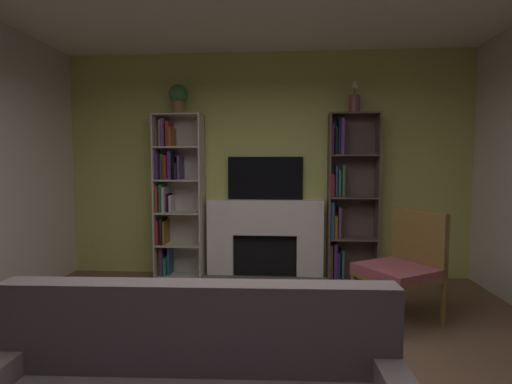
{
  "coord_description": "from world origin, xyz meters",
  "views": [
    {
      "loc": [
        0.27,
        -2.44,
        1.45
      ],
      "look_at": [
        0.0,
        1.08,
        1.21
      ],
      "focal_mm": 27.71,
      "sensor_mm": 36.0,
      "label": 1
    }
  ],
  "objects_px": {
    "tv": "(265,178)",
    "bookshelf_left": "(174,193)",
    "potted_plant": "(178,97)",
    "bookshelf_right": "(346,199)",
    "armchair": "(404,264)",
    "vase_with_flowers": "(354,103)",
    "fireplace": "(265,237)"
  },
  "relations": [
    {
      "from": "bookshelf_left",
      "to": "potted_plant",
      "type": "height_order",
      "value": "potted_plant"
    },
    {
      "from": "tv",
      "to": "armchair",
      "type": "relative_size",
      "value": 0.94
    },
    {
      "from": "bookshelf_right",
      "to": "potted_plant",
      "type": "height_order",
      "value": "potted_plant"
    },
    {
      "from": "bookshelf_right",
      "to": "potted_plant",
      "type": "distance_m",
      "value": 2.49
    },
    {
      "from": "tv",
      "to": "vase_with_flowers",
      "type": "distance_m",
      "value": 1.45
    },
    {
      "from": "tv",
      "to": "vase_with_flowers",
      "type": "xyz_separation_m",
      "value": [
        1.1,
        -0.12,
        0.94
      ]
    },
    {
      "from": "bookshelf_left",
      "to": "vase_with_flowers",
      "type": "height_order",
      "value": "vase_with_flowers"
    },
    {
      "from": "tv",
      "to": "bookshelf_left",
      "type": "xyz_separation_m",
      "value": [
        -1.18,
        -0.1,
        -0.19
      ]
    },
    {
      "from": "fireplace",
      "to": "armchair",
      "type": "height_order",
      "value": "armchair"
    },
    {
      "from": "armchair",
      "to": "vase_with_flowers",
      "type": "bearing_deg",
      "value": 101.36
    },
    {
      "from": "fireplace",
      "to": "bookshelf_right",
      "type": "xyz_separation_m",
      "value": [
        1.02,
        -0.01,
        0.5
      ]
    },
    {
      "from": "fireplace",
      "to": "bookshelf_right",
      "type": "height_order",
      "value": "bookshelf_right"
    },
    {
      "from": "bookshelf_right",
      "to": "potted_plant",
      "type": "relative_size",
      "value": 5.48
    },
    {
      "from": "tv",
      "to": "fireplace",
      "type": "bearing_deg",
      "value": -90.0
    },
    {
      "from": "tv",
      "to": "potted_plant",
      "type": "height_order",
      "value": "potted_plant"
    },
    {
      "from": "potted_plant",
      "to": "bookshelf_left",
      "type": "bearing_deg",
      "value": 163.0
    },
    {
      "from": "potted_plant",
      "to": "tv",
      "type": "bearing_deg",
      "value": 6.21
    },
    {
      "from": "tv",
      "to": "armchair",
      "type": "distance_m",
      "value": 2.1
    },
    {
      "from": "tv",
      "to": "potted_plant",
      "type": "bearing_deg",
      "value": -173.79
    },
    {
      "from": "potted_plant",
      "to": "armchair",
      "type": "distance_m",
      "value": 3.3
    },
    {
      "from": "bookshelf_left",
      "to": "bookshelf_right",
      "type": "height_order",
      "value": "same"
    },
    {
      "from": "vase_with_flowers",
      "to": "fireplace",
      "type": "bearing_deg",
      "value": 177.25
    },
    {
      "from": "bookshelf_right",
      "to": "vase_with_flowers",
      "type": "relative_size",
      "value": 5.4
    },
    {
      "from": "fireplace",
      "to": "bookshelf_right",
      "type": "relative_size",
      "value": 0.76
    },
    {
      "from": "fireplace",
      "to": "bookshelf_left",
      "type": "bearing_deg",
      "value": -178.57
    },
    {
      "from": "fireplace",
      "to": "bookshelf_right",
      "type": "distance_m",
      "value": 1.14
    },
    {
      "from": "armchair",
      "to": "tv",
      "type": "bearing_deg",
      "value": 133.94
    },
    {
      "from": "bookshelf_right",
      "to": "fireplace",
      "type": "bearing_deg",
      "value": 179.6
    },
    {
      "from": "tv",
      "to": "bookshelf_left",
      "type": "bearing_deg",
      "value": -175.33
    },
    {
      "from": "tv",
      "to": "vase_with_flowers",
      "type": "bearing_deg",
      "value": -6.21
    },
    {
      "from": "tv",
      "to": "bookshelf_left",
      "type": "relative_size",
      "value": 0.46
    },
    {
      "from": "fireplace",
      "to": "vase_with_flowers",
      "type": "distance_m",
      "value": 2.03
    }
  ]
}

